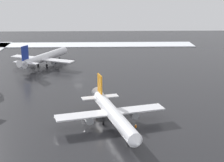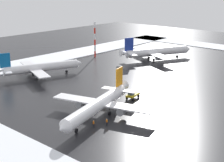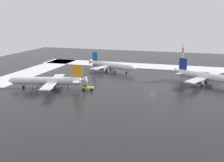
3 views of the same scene
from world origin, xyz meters
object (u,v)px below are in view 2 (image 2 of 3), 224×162
at_px(ground_crew_near_tug, 94,123).
at_px(ground_crew_by_nose_gear, 105,102).
at_px(airplane_far_rear, 99,104).
at_px(ground_crew_mid_apron, 107,122).
at_px(airplane_distant_tail, 156,52).
at_px(antenna_mast, 95,39).
at_px(pushback_tug, 132,95).
at_px(airplane_foreground_jet, 39,68).

height_order(ground_crew_near_tug, ground_crew_by_nose_gear, same).
relative_size(airplane_far_rear, ground_crew_mid_apron, 18.93).
bearing_deg(ground_crew_mid_apron, ground_crew_near_tug, -67.85).
distance_m(airplane_far_rear, ground_crew_by_nose_gear, 8.17).
relative_size(airplane_distant_tail, antenna_mast, 2.08).
distance_m(ground_crew_near_tug, antenna_mast, 77.16).
relative_size(airplane_far_rear, antenna_mast, 2.09).
bearing_deg(ground_crew_by_nose_gear, pushback_tug, 51.75).
height_order(airplane_distant_tail, airplane_foreground_jet, airplane_distant_tail).
xyz_separation_m(airplane_distant_tail, ground_crew_by_nose_gear, (56.27, 22.04, -2.41)).
bearing_deg(airplane_distant_tail, antenna_mast, 144.04).
bearing_deg(ground_crew_near_tug, ground_crew_by_nose_gear, 163.72).
distance_m(airplane_distant_tail, antenna_mast, 27.16).
height_order(airplane_foreground_jet, pushback_tug, airplane_foreground_jet).
distance_m(pushback_tug, antenna_mast, 58.82).
distance_m(pushback_tug, ground_crew_mid_apron, 20.14).
bearing_deg(airplane_foreground_jet, ground_crew_near_tug, -91.87).
distance_m(airplane_far_rear, antenna_mast, 70.69).
distance_m(airplane_distant_tail, ground_crew_mid_apron, 72.74).
height_order(airplane_far_rear, airplane_foreground_jet, airplane_far_rear).
bearing_deg(ground_crew_mid_apron, ground_crew_by_nose_gear, -172.58).
bearing_deg(airplane_distant_tail, airplane_far_rear, -132.09).
distance_m(airplane_distant_tail, airplane_foreground_jet, 51.52).
relative_size(ground_crew_near_tug, antenna_mast, 0.11).
xyz_separation_m(airplane_foreground_jet, pushback_tug, (-2.26, 39.70, -1.80)).
relative_size(airplane_foreground_jet, antenna_mast, 1.94).
relative_size(airplane_far_rear, airplane_foreground_jet, 1.07).
height_order(airplane_far_rear, antenna_mast, antenna_mast).
distance_m(airplane_far_rear, airplane_distant_tail, 68.18).
bearing_deg(antenna_mast, pushback_tug, 54.48).
bearing_deg(airplane_foreground_jet, ground_crew_mid_apron, -88.24).
height_order(airplane_far_rear, ground_crew_mid_apron, airplane_far_rear).
height_order(airplane_far_rear, ground_crew_by_nose_gear, airplane_far_rear).
height_order(airplane_distant_tail, ground_crew_mid_apron, airplane_distant_tail).
relative_size(pushback_tug, ground_crew_mid_apron, 2.86).
bearing_deg(pushback_tug, airplane_foreground_jet, -95.92).
bearing_deg(antenna_mast, airplane_distant_tail, 118.68).
relative_size(airplane_distant_tail, ground_crew_by_nose_gear, 18.89).
bearing_deg(airplane_far_rear, ground_crew_mid_apron, 47.09).
bearing_deg(antenna_mast, ground_crew_near_tug, 43.78).
bearing_deg(ground_crew_by_nose_gear, ground_crew_near_tug, -83.95).
relative_size(pushback_tug, antenna_mast, 0.32).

